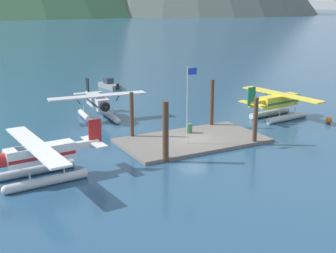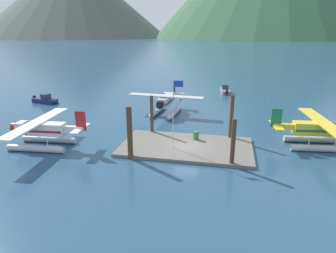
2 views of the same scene
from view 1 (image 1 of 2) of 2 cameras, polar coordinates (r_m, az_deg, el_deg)
name	(u,v)px [view 1 (image 1 of 2)]	position (r m, az deg, el deg)	size (l,w,h in m)	color
ground_plane	(192,142)	(40.89, 3.07, -1.95)	(1200.00, 1200.00, 0.00)	navy
dock_platform	(192,140)	(40.84, 3.08, -1.75)	(12.83, 7.18, 0.30)	#66605B
piling_near_left	(166,132)	(35.11, -0.31, -0.70)	(0.49, 0.49, 4.87)	#4C3323
piling_near_right	(255,121)	(40.25, 10.90, 0.65)	(0.39, 0.39, 4.24)	#4C3323
piling_far_left	(132,116)	(41.23, -4.57, 1.33)	(0.36, 0.36, 4.38)	#4C3323
piling_far_right	(212,104)	(45.17, 5.52, 2.86)	(0.40, 0.40, 4.87)	#4C3323
flagpole	(188,97)	(38.48, 2.58, 3.76)	(0.95, 0.10, 6.71)	silver
fuel_drum	(189,128)	(42.56, 2.67, -0.21)	(0.62, 0.62, 0.88)	#33663D
mooring_buoy	(329,120)	(49.96, 19.54, 0.77)	(0.66, 0.66, 0.66)	orange
seaplane_silver_bow_left	(98,105)	(48.95, -8.80, 2.70)	(10.48, 7.97, 3.84)	#B7BABF
seaplane_white_port_aft	(40,159)	(33.01, -15.74, -3.92)	(7.97, 10.48, 3.84)	#B7BABF
seaplane_yellow_stbd_fwd	(279,104)	(50.29, 13.77, 2.77)	(7.96, 10.49, 3.84)	#B7BABF
boat_grey_open_north	(109,85)	(67.06, -7.41, 5.21)	(2.14, 4.86, 1.50)	gray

